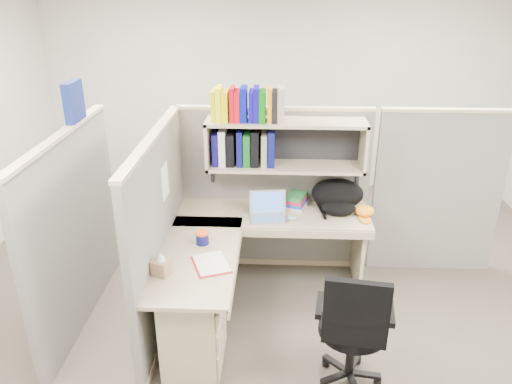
{
  "coord_description": "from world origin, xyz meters",
  "views": [
    {
      "loc": [
        0.03,
        -3.5,
        2.72
      ],
      "look_at": [
        -0.14,
        0.25,
        1.07
      ],
      "focal_mm": 35.0,
      "sensor_mm": 36.0,
      "label": 1
    }
  ],
  "objects_px": {
    "backpack": "(338,197)",
    "snack_canister": "(202,238)",
    "laptop": "(269,207)",
    "task_chair": "(351,347)",
    "desk": "(219,294)"
  },
  "relations": [
    {
      "from": "backpack",
      "to": "snack_canister",
      "type": "relative_size",
      "value": 4.37
    },
    {
      "from": "laptop",
      "to": "backpack",
      "type": "bearing_deg",
      "value": 10.5
    },
    {
      "from": "laptop",
      "to": "task_chair",
      "type": "height_order",
      "value": "task_chair"
    },
    {
      "from": "laptop",
      "to": "backpack",
      "type": "relative_size",
      "value": 0.68
    },
    {
      "from": "laptop",
      "to": "task_chair",
      "type": "distance_m",
      "value": 1.42
    },
    {
      "from": "backpack",
      "to": "snack_canister",
      "type": "bearing_deg",
      "value": -141.3
    },
    {
      "from": "desk",
      "to": "snack_canister",
      "type": "distance_m",
      "value": 0.46
    },
    {
      "from": "backpack",
      "to": "laptop",
      "type": "bearing_deg",
      "value": -153.36
    },
    {
      "from": "backpack",
      "to": "snack_canister",
      "type": "distance_m",
      "value": 1.33
    },
    {
      "from": "snack_canister",
      "to": "backpack",
      "type": "bearing_deg",
      "value": 30.05
    },
    {
      "from": "desk",
      "to": "backpack",
      "type": "distance_m",
      "value": 1.43
    },
    {
      "from": "desk",
      "to": "laptop",
      "type": "xyz_separation_m",
      "value": [
        0.37,
        0.73,
        0.41
      ]
    },
    {
      "from": "task_chair",
      "to": "snack_canister",
      "type": "bearing_deg",
      "value": 147.01
    },
    {
      "from": "laptop",
      "to": "task_chair",
      "type": "xyz_separation_m",
      "value": [
        0.6,
        -1.19,
        -0.49
      ]
    },
    {
      "from": "desk",
      "to": "backpack",
      "type": "xyz_separation_m",
      "value": [
        0.99,
        0.93,
        0.43
      ]
    }
  ]
}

